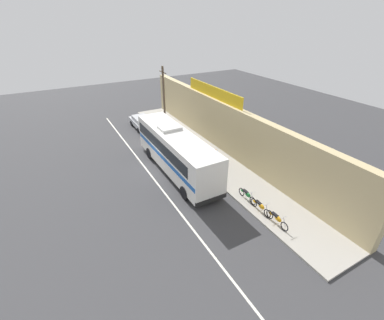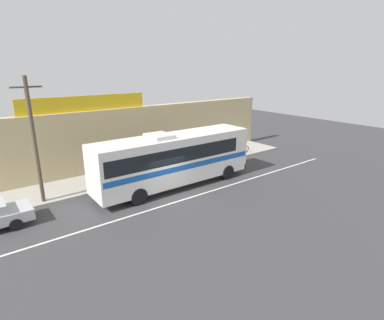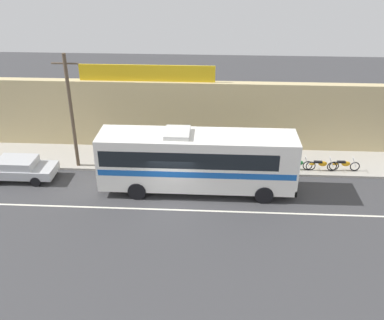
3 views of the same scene
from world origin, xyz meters
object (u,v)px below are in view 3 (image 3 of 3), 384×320
at_px(utility_pole, 71,111).
at_px(motorcycle_red, 321,165).
at_px(pedestrian_near_shop, 215,149).
at_px(parked_car, 19,168).
at_px(motorcycle_blue, 344,165).
at_px(motorcycle_purple, 297,164).
at_px(intercity_bus, 196,159).

bearing_deg(utility_pole, motorcycle_red, 0.51).
xyz_separation_m(utility_pole, pedestrian_near_shop, (8.89, 0.85, -2.81)).
xyz_separation_m(parked_car, utility_pole, (3.14, 1.73, 3.18)).
bearing_deg(motorcycle_blue, utility_pole, -179.24).
bearing_deg(parked_car, motorcycle_purple, 6.34).
xyz_separation_m(intercity_bus, motorcycle_red, (7.83, 2.59, -1.50)).
bearing_deg(motorcycle_purple, parked_car, -173.66).
distance_m(intercity_bus, motorcycle_red, 8.38).
bearing_deg(motorcycle_purple, intercity_bus, -157.47).
height_order(parked_car, motorcycle_blue, parked_car).
bearing_deg(pedestrian_near_shop, motorcycle_red, -6.00).
bearing_deg(utility_pole, parked_car, -151.04).
bearing_deg(intercity_bus, utility_pole, 162.55).
distance_m(parked_car, motorcycle_red, 18.85).
height_order(motorcycle_purple, motorcycle_blue, same).
distance_m(motorcycle_red, pedestrian_near_shop, 6.79).
relative_size(intercity_bus, motorcycle_purple, 6.00).
relative_size(intercity_bus, motorcycle_red, 5.75).
height_order(parked_car, motorcycle_red, parked_car).
relative_size(motorcycle_purple, pedestrian_near_shop, 1.12).
bearing_deg(motorcycle_blue, intercity_bus, -163.94).
xyz_separation_m(utility_pole, motorcycle_blue, (17.08, 0.23, -3.36)).
relative_size(utility_pole, motorcycle_purple, 3.89).
bearing_deg(pedestrian_near_shop, intercity_bus, -108.44).
distance_m(motorcycle_blue, pedestrian_near_shop, 8.23).
relative_size(utility_pole, motorcycle_red, 3.73).
relative_size(intercity_bus, pedestrian_near_shop, 6.71).
bearing_deg(parked_car, utility_pole, 28.96).
distance_m(motorcycle_red, motorcycle_blue, 1.47).
xyz_separation_m(intercity_bus, utility_pole, (-7.79, 2.45, 1.86)).
distance_m(utility_pole, motorcycle_red, 15.97).
bearing_deg(pedestrian_near_shop, utility_pole, -174.56).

